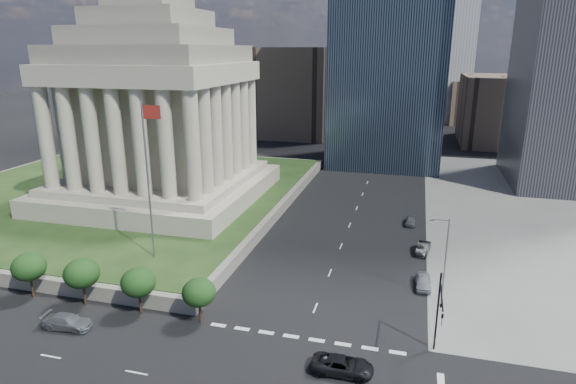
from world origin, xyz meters
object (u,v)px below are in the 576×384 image
(flagpole, at_px, (149,172))
(parked_sedan_far, at_px, (411,220))
(traffic_signal_ne, at_px, (439,310))
(parked_sedan_mid, at_px, (423,248))
(pickup_truck, at_px, (343,365))
(war_memorial, at_px, (155,86))
(suv_grey, at_px, (67,322))
(street_lamp_north, at_px, (444,256))
(parked_sedan_near, at_px, (423,282))

(flagpole, xyz_separation_m, parked_sedan_far, (31.42, 25.90, -12.41))
(traffic_signal_ne, relative_size, parked_sedan_mid, 1.81)
(flagpole, height_order, pickup_truck, flagpole)
(flagpole, relative_size, parked_sedan_mid, 4.52)
(war_memorial, distance_m, suv_grey, 44.91)
(parked_sedan_far, bearing_deg, war_memorial, -173.80)
(pickup_truck, bearing_deg, parked_sedan_mid, -15.30)
(traffic_signal_ne, height_order, parked_sedan_mid, traffic_signal_ne)
(flagpole, relative_size, traffic_signal_ne, 2.50)
(street_lamp_north, xyz_separation_m, parked_sedan_near, (-1.83, 3.09, -4.90))
(war_memorial, relative_size, parked_sedan_far, 9.48)
(war_memorial, distance_m, parked_sedan_mid, 50.87)
(flagpole, distance_m, pickup_truck, 32.47)
(parked_sedan_near, bearing_deg, suv_grey, -153.67)
(street_lamp_north, height_order, parked_sedan_mid, street_lamp_north)
(parked_sedan_near, bearing_deg, parked_sedan_mid, 88.43)
(parked_sedan_near, relative_size, parked_sedan_far, 1.08)
(suv_grey, height_order, parked_sedan_far, suv_grey)
(street_lamp_north, bearing_deg, parked_sedan_near, 120.60)
(street_lamp_north, distance_m, pickup_truck, 18.25)
(traffic_signal_ne, bearing_deg, suv_grey, -173.35)
(street_lamp_north, xyz_separation_m, parked_sedan_far, (-3.73, 24.90, -4.96))
(flagpole, relative_size, pickup_truck, 3.64)
(street_lamp_north, distance_m, parked_sedan_near, 6.08)
(war_memorial, distance_m, traffic_signal_ne, 60.00)
(traffic_signal_ne, xyz_separation_m, street_lamp_north, (0.83, 11.30, 0.41))
(flagpole, xyz_separation_m, traffic_signal_ne, (34.33, -10.30, -7.86))
(parked_sedan_mid, height_order, parked_sedan_far, parked_sedan_mid)
(street_lamp_north, distance_m, parked_sedan_far, 25.66)
(pickup_truck, bearing_deg, war_memorial, 43.43)
(war_memorial, relative_size, suv_grey, 7.54)
(flagpole, distance_m, traffic_signal_ne, 36.69)
(war_memorial, height_order, suv_grey, war_memorial)
(suv_grey, relative_size, parked_sedan_near, 1.16)
(street_lamp_north, bearing_deg, flagpole, -178.37)
(pickup_truck, height_order, parked_sedan_far, pickup_truck)
(flagpole, height_order, parked_sedan_near, flagpole)
(pickup_truck, relative_size, parked_sedan_mid, 1.24)
(traffic_signal_ne, xyz_separation_m, pickup_truck, (-7.90, -3.96, -4.49))
(flagpole, distance_m, parked_sedan_far, 42.57)
(parked_sedan_mid, bearing_deg, parked_sedan_far, 108.44)
(flagpole, bearing_deg, war_memorial, 116.89)
(war_memorial, bearing_deg, suv_grey, -74.98)
(suv_grey, relative_size, parked_sedan_far, 1.26)
(street_lamp_north, bearing_deg, war_memorial, 154.08)
(flagpole, height_order, traffic_signal_ne, flagpole)
(suv_grey, distance_m, parked_sedan_near, 39.79)
(suv_grey, bearing_deg, parked_sedan_far, -43.79)
(street_lamp_north, bearing_deg, suv_grey, -157.23)
(suv_grey, xyz_separation_m, parked_sedan_near, (35.16, 18.61, 0.01))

